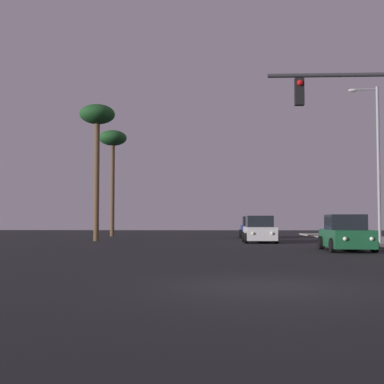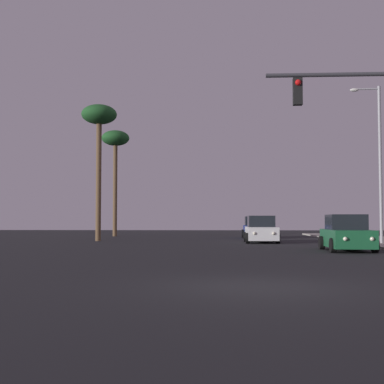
% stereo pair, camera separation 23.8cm
% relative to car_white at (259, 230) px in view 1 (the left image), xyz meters
% --- Properties ---
extents(ground_plane, '(120.00, 120.00, 0.00)m').
position_rel_car_white_xyz_m(ground_plane, '(-1.75, -22.07, -0.76)').
color(ground_plane, black).
extents(car_white, '(2.04, 4.32, 1.68)m').
position_rel_car_white_xyz_m(car_white, '(0.00, 0.00, 0.00)').
color(car_white, silver).
rests_on(car_white, ground).
extents(car_green, '(2.04, 4.33, 1.68)m').
position_rel_car_white_xyz_m(car_green, '(3.28, -8.64, 0.00)').
color(car_green, '#195933').
rests_on(car_green, ground).
extents(car_blue, '(2.04, 4.32, 1.68)m').
position_rel_car_white_xyz_m(car_blue, '(0.18, 8.31, 0.00)').
color(car_blue, navy).
rests_on(car_blue, ground).
extents(street_lamp, '(1.74, 0.24, 9.00)m').
position_rel_car_white_xyz_m(street_lamp, '(6.47, -2.78, 4.36)').
color(street_lamp, '#99999E').
rests_on(street_lamp, sidewalk_right).
extents(palm_tree_far, '(2.40, 2.40, 9.17)m').
position_rel_car_white_xyz_m(palm_tree_far, '(-11.65, 11.93, 7.21)').
color(palm_tree_far, brown).
rests_on(palm_tree_far, ground).
extents(palm_tree_mid, '(2.40, 2.40, 9.26)m').
position_rel_car_white_xyz_m(palm_tree_mid, '(-10.78, 1.93, 7.29)').
color(palm_tree_mid, brown).
rests_on(palm_tree_mid, ground).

